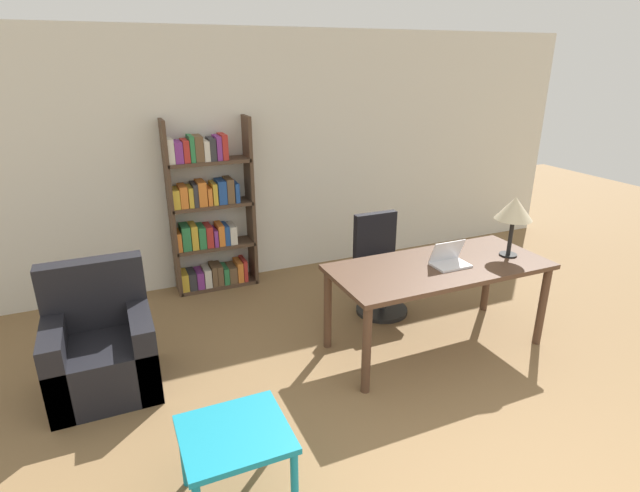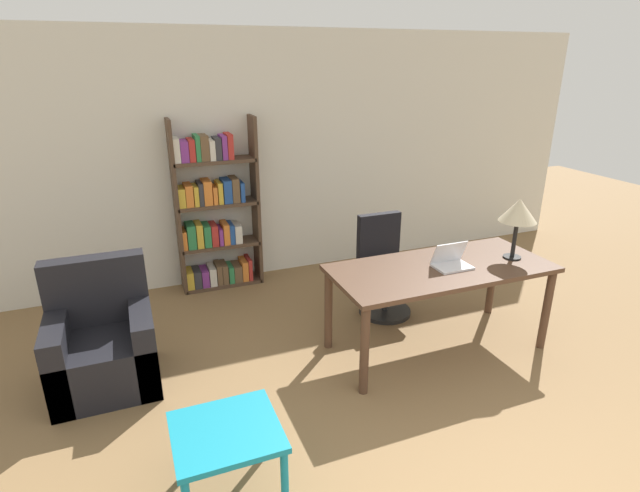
% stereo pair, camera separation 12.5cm
% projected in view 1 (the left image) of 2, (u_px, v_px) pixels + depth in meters
% --- Properties ---
extents(wall_back, '(8.00, 0.06, 2.70)m').
position_uv_depth(wall_back, '(270.00, 158.00, 5.56)').
color(wall_back, silver).
rests_on(wall_back, ground_plane).
extents(desk, '(1.86, 0.82, 0.77)m').
position_uv_depth(desk, '(439.00, 275.00, 4.21)').
color(desk, '#4C3323').
rests_on(desk, ground_plane).
extents(laptop, '(0.30, 0.21, 0.21)m').
position_uv_depth(laptop, '(449.00, 260.00, 4.15)').
color(laptop, silver).
rests_on(laptop, desk).
extents(table_lamp, '(0.31, 0.31, 0.53)m').
position_uv_depth(table_lamp, '(514.00, 210.00, 4.23)').
color(table_lamp, black).
rests_on(table_lamp, desk).
extents(office_chair, '(0.51, 0.51, 0.98)m').
position_uv_depth(office_chair, '(380.00, 269.00, 4.93)').
color(office_chair, black).
rests_on(office_chair, ground_plane).
extents(side_table_blue, '(0.59, 0.54, 0.49)m').
position_uv_depth(side_table_blue, '(235.00, 442.00, 2.75)').
color(side_table_blue, teal).
rests_on(side_table_blue, ground_plane).
extents(armchair, '(0.76, 0.72, 0.97)m').
position_uv_depth(armchair, '(102.00, 351.00, 3.78)').
color(armchair, black).
rests_on(armchair, ground_plane).
extents(bookshelf, '(0.88, 0.28, 1.84)m').
position_uv_depth(bookshelf, '(208.00, 215.00, 5.29)').
color(bookshelf, '#4C3828').
rests_on(bookshelf, ground_plane).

